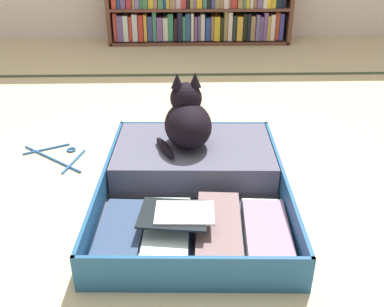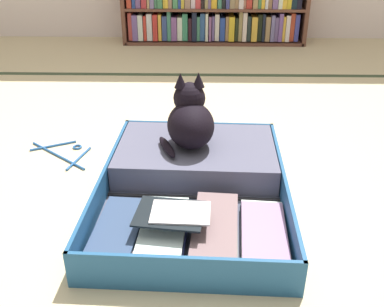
# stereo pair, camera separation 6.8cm
# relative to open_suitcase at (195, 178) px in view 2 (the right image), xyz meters

# --- Properties ---
(ground_plane) EXTENTS (10.00, 10.00, 0.00)m
(ground_plane) POSITION_rel_open_suitcase_xyz_m (-0.12, 0.00, -0.05)
(ground_plane) COLOR #CDB98F
(tatami_border) EXTENTS (4.80, 0.05, 0.00)m
(tatami_border) POSITION_rel_open_suitcase_xyz_m (-0.12, 1.37, -0.05)
(tatami_border) COLOR #38462F
(tatami_border) RESTS_ON ground_plane
(open_suitcase) EXTENTS (0.67, 0.90, 0.12)m
(open_suitcase) POSITION_rel_open_suitcase_xyz_m (0.00, 0.00, 0.00)
(open_suitcase) COLOR #1F507E
(open_suitcase) RESTS_ON ground_plane
(black_cat) EXTENTS (0.24, 0.27, 0.28)m
(black_cat) POSITION_rel_open_suitcase_xyz_m (-0.02, 0.14, 0.17)
(black_cat) COLOR black
(black_cat) RESTS_ON open_suitcase
(clothes_hanger) EXTENTS (0.29, 0.26, 0.01)m
(clothes_hanger) POSITION_rel_open_suitcase_xyz_m (-0.57, 0.27, -0.04)
(clothes_hanger) COLOR #245695
(clothes_hanger) RESTS_ON ground_plane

